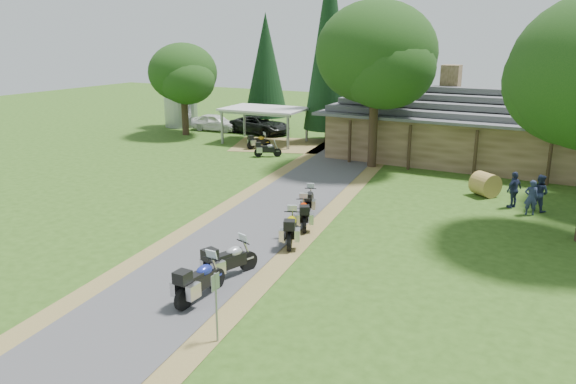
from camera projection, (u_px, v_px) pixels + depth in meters
The scene contains 23 objects.
ground at pixel (188, 277), 19.75m from camera, with size 120.00×120.00×0.00m, color #2B4914.
driveway at pixel (239, 239), 23.36m from camera, with size 46.00×46.00×0.00m, color #3F3F41.
lodge at pixel (490, 126), 36.60m from camera, with size 21.40×9.40×4.90m, color brown, non-canonical shape.
silo at pixel (180, 93), 50.89m from camera, with size 2.99×2.99×6.08m, color gray.
carport at pixel (265, 125), 43.68m from camera, with size 6.23×4.15×2.70m, color silver, non-canonical shape.
car_white_sedan at pixel (215, 120), 49.06m from camera, with size 5.57×2.35×1.86m, color white.
car_dark_suv at pixel (260, 120), 47.57m from camera, with size 5.91×2.51×2.26m, color black.
motorcycle_row_a at pixel (200, 278), 17.87m from camera, with size 2.13×0.69×1.45m, color navy, non-canonical shape.
motorcycle_row_b at pixel (230, 258), 19.49m from camera, with size 2.11×0.69×1.45m, color #A0A1A7, non-canonical shape.
motorcycle_row_c at pixel (291, 227), 22.69m from camera, with size 2.09×0.68×1.43m, color #C2B900, non-canonical shape.
motorcycle_row_d at pixel (304, 212), 24.65m from camera, with size 2.00×0.65×1.37m, color red, non-canonical shape.
motorcycle_row_e at pixel (309, 199), 26.78m from camera, with size 1.83×0.60×1.25m, color black, non-canonical shape.
motorcycle_carport_a at pixel (259, 141), 41.57m from camera, with size 1.70×0.56×1.16m, color gold, non-canonical shape.
motorcycle_carport_b at pixel (268, 149), 38.78m from camera, with size 1.68×0.55×1.15m, color gray, non-canonical shape.
person_a at pixel (531, 194), 26.22m from camera, with size 0.56×0.41×1.99m, color navy.
person_b at pixel (540, 190), 26.80m from camera, with size 0.60×0.43×2.11m, color navy.
person_c at pixel (514, 187), 27.31m from camera, with size 0.60×0.43×2.12m, color navy.
hay_bale at pixel (485, 184), 29.38m from camera, with size 1.25×1.25×1.14m, color olive.
sign_post at pixel (216, 308), 15.30m from camera, with size 0.37×0.06×2.06m, color gray, non-canonical shape.
oak_lodge_left at pixel (375, 76), 34.45m from camera, with size 7.40×7.40×11.49m, color #153710, non-canonical shape.
oak_silo at pixel (184, 85), 46.25m from camera, with size 5.63×5.63×8.32m, color #153710, non-canonical shape.
cedar_near at pixel (329, 47), 42.61m from camera, with size 3.81×3.81×14.46m, color black.
cedar_far at pixel (266, 71), 49.71m from camera, with size 3.90×3.90×10.05m, color black.
Camera 1 is at (11.78, -14.30, 8.25)m, focal length 35.00 mm.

